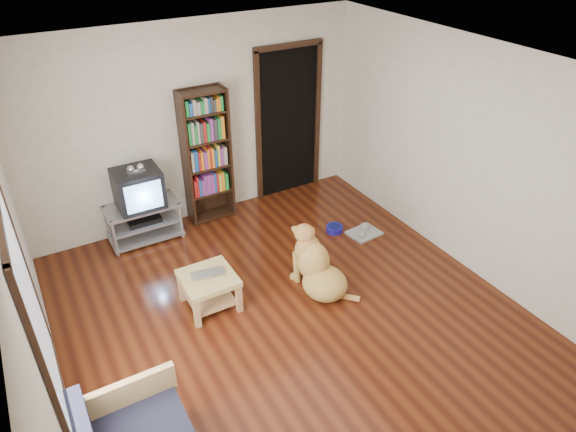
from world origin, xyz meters
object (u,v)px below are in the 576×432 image
tv_stand (144,221)px  bookshelf (206,150)px  grey_rag (364,233)px  laptop (209,277)px  coffee_table (209,285)px  dog_bowl (335,229)px  crt_tv (138,187)px  dog (317,268)px

tv_stand → bookshelf: bookshelf is taller
grey_rag → bookshelf: bookshelf is taller
laptop → coffee_table: laptop is taller
dog_bowl → coffee_table: (-1.98, -0.53, 0.24)m
dog_bowl → tv_stand: tv_stand is taller
dog_bowl → crt_tv: crt_tv is taller
grey_rag → dog: bearing=-151.8°
grey_rag → coffee_table: size_ratio=0.73×
laptop → bookshelf: size_ratio=0.19×
dog_bowl → dog: bearing=-134.2°
tv_stand → bookshelf: (0.95, 0.09, 0.73)m
dog_bowl → grey_rag: 0.39m
laptop → dog_bowl: bearing=25.2°
crt_tv → dog: 2.43m
laptop → tv_stand: bearing=107.2°
grey_rag → tv_stand: tv_stand is taller
bookshelf → dog: 2.19m
crt_tv → bookshelf: (0.95, 0.07, 0.26)m
grey_rag → tv_stand: bearing=152.1°
tv_stand → crt_tv: bearing=90.0°
dog_bowl → tv_stand: (-2.21, 1.08, 0.23)m
dog_bowl → bookshelf: bearing=137.1°
grey_rag → laptop: bearing=-172.2°
coffee_table → bookshelf: bearing=67.0°
dog → bookshelf: bearing=101.8°
laptop → crt_tv: size_ratio=0.60×
dog_bowl → dog: size_ratio=0.25×
dog → grey_rag: bearing=28.2°
dog_bowl → coffee_table: coffee_table is taller
crt_tv → coffee_table: (0.23, -1.63, -0.46)m
laptop → bookshelf: bookshelf is taller
dog_bowl → coffee_table: 2.07m
tv_stand → dog: size_ratio=1.02×
laptop → crt_tv: (-0.23, 1.66, 0.33)m
bookshelf → coffee_table: 1.99m
laptop → bookshelf: (0.72, 1.73, 0.59)m
laptop → bookshelf: bearing=76.7°
bookshelf → coffee_table: (-0.72, -1.70, -0.72)m
tv_stand → bookshelf: 1.20m
tv_stand → bookshelf: size_ratio=0.50×
dog_bowl → crt_tv: 2.56m
laptop → tv_stand: (-0.23, 1.64, -0.14)m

